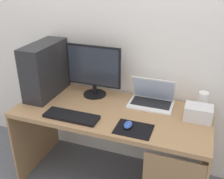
# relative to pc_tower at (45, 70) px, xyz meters

# --- Properties ---
(ground_plane) EXTENTS (8.00, 8.00, 0.00)m
(ground_plane) POSITION_rel_pc_tower_xyz_m (0.64, -0.08, -0.96)
(ground_plane) COLOR slate
(wall_back) EXTENTS (4.00, 0.05, 2.60)m
(wall_back) POSITION_rel_pc_tower_xyz_m (0.64, 0.30, 0.35)
(wall_back) COLOR silver
(wall_back) RESTS_ON ground_plane
(desk) EXTENTS (1.53, 0.68, 0.73)m
(desk) POSITION_rel_pc_tower_xyz_m (0.65, -0.09, -0.37)
(desk) COLOR #A37A51
(desk) RESTS_ON ground_plane
(pc_tower) EXTENTS (0.19, 0.47, 0.46)m
(pc_tower) POSITION_rel_pc_tower_xyz_m (0.00, 0.00, 0.00)
(pc_tower) COLOR #232326
(pc_tower) RESTS_ON desk
(monitor) EXTENTS (0.48, 0.20, 0.45)m
(monitor) POSITION_rel_pc_tower_xyz_m (0.40, 0.11, 0.01)
(monitor) COLOR black
(monitor) RESTS_ON desk
(laptop) EXTENTS (0.36, 0.24, 0.22)m
(laptop) POSITION_rel_pc_tower_xyz_m (0.91, 0.13, -0.19)
(laptop) COLOR white
(laptop) RESTS_ON desk
(speaker) EXTENTS (0.08, 0.08, 0.15)m
(speaker) POSITION_rel_pc_tower_xyz_m (1.30, 0.16, -0.15)
(speaker) COLOR white
(speaker) RESTS_ON desk
(projector) EXTENTS (0.20, 0.14, 0.11)m
(projector) POSITION_rel_pc_tower_xyz_m (1.28, 0.00, -0.17)
(projector) COLOR silver
(projector) RESTS_ON desk
(keyboard) EXTENTS (0.42, 0.14, 0.02)m
(keyboard) POSITION_rel_pc_tower_xyz_m (0.39, -0.29, -0.22)
(keyboard) COLOR black
(keyboard) RESTS_ON desk
(mousepad) EXTENTS (0.26, 0.20, 0.00)m
(mousepad) POSITION_rel_pc_tower_xyz_m (0.87, -0.28, -0.23)
(mousepad) COLOR black
(mousepad) RESTS_ON desk
(mouse_left) EXTENTS (0.06, 0.10, 0.03)m
(mouse_left) POSITION_rel_pc_tower_xyz_m (0.83, -0.27, -0.21)
(mouse_left) COLOR #2D51B2
(mouse_left) RESTS_ON mousepad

